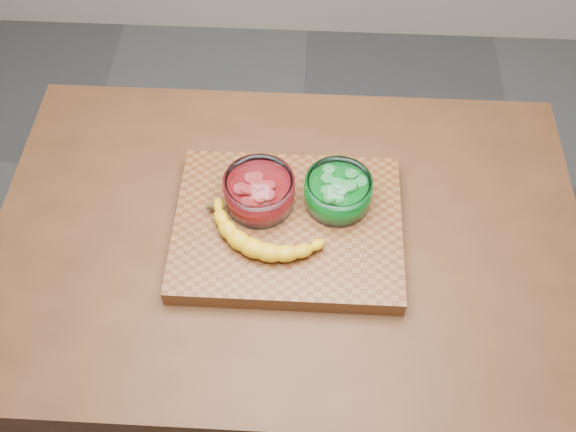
{
  "coord_description": "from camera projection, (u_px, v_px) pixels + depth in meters",
  "views": [
    {
      "loc": [
        0.04,
        -0.72,
        1.98
      ],
      "look_at": [
        0.0,
        0.0,
        0.96
      ],
      "focal_mm": 40.0,
      "sensor_mm": 36.0,
      "label": 1
    }
  ],
  "objects": [
    {
      "name": "banana",
      "position": [
        266.0,
        229.0,
        1.23
      ],
      "size": [
        0.26,
        0.17,
        0.04
      ],
      "primitive_type": null,
      "color": "gold",
      "rests_on": "cutting_board"
    },
    {
      "name": "bowl_red",
      "position": [
        259.0,
        191.0,
        1.27
      ],
      "size": [
        0.14,
        0.14,
        0.07
      ],
      "color": "white",
      "rests_on": "cutting_board"
    },
    {
      "name": "counter",
      "position": [
        288.0,
        328.0,
        1.67
      ],
      "size": [
        1.2,
        0.8,
        0.9
      ],
      "primitive_type": "cube",
      "color": "#492916",
      "rests_on": "ground"
    },
    {
      "name": "cutting_board",
      "position": [
        288.0,
        227.0,
        1.28
      ],
      "size": [
        0.45,
        0.35,
        0.04
      ],
      "primitive_type": "cube",
      "color": "brown",
      "rests_on": "counter"
    },
    {
      "name": "ground",
      "position": [
        288.0,
        389.0,
        2.04
      ],
      "size": [
        3.5,
        3.5,
        0.0
      ],
      "primitive_type": "plane",
      "color": "#4E4E53",
      "rests_on": "ground"
    },
    {
      "name": "bowl_green",
      "position": [
        338.0,
        192.0,
        1.27
      ],
      "size": [
        0.13,
        0.13,
        0.06
      ],
      "color": "white",
      "rests_on": "cutting_board"
    }
  ]
}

